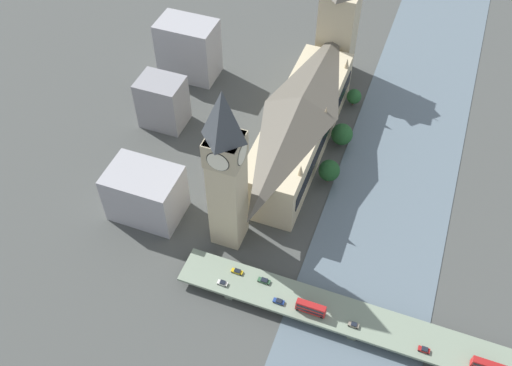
% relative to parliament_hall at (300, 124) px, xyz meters
% --- Properties ---
extents(ground_plane, '(600.00, 600.00, 0.00)m').
position_rel_parliament_hall_xyz_m(ground_plane, '(-14.89, 8.00, -15.08)').
color(ground_plane, '#424442').
extents(river_water, '(50.38, 360.00, 0.30)m').
position_rel_parliament_hall_xyz_m(river_water, '(-46.08, 8.00, -14.93)').
color(river_water, slate).
rests_on(river_water, ground_plane).
extents(parliament_hall, '(24.24, 94.05, 30.38)m').
position_rel_parliament_hall_xyz_m(parliament_hall, '(0.00, 0.00, 0.00)').
color(parliament_hall, '#C1B28E').
rests_on(parliament_hall, ground_plane).
extents(clock_tower, '(12.95, 12.95, 74.77)m').
position_rel_parliament_hall_xyz_m(clock_tower, '(10.83, 56.89, 24.40)').
color(clock_tower, '#C1B28E').
rests_on(clock_tower, ground_plane).
extents(victoria_tower, '(17.38, 17.38, 58.73)m').
position_rel_parliament_hall_xyz_m(victoria_tower, '(0.05, -59.72, 12.29)').
color(victoria_tower, '#C1B28E').
rests_on(victoria_tower, ground_plane).
extents(road_bridge, '(132.76, 14.59, 4.79)m').
position_rel_parliament_hall_xyz_m(road_bridge, '(-46.08, 78.06, -11.24)').
color(road_bridge, '#5D6A59').
rests_on(road_bridge, ground_plane).
extents(double_decker_bus_lead, '(10.85, 2.50, 5.06)m').
position_rel_parliament_hall_xyz_m(double_decker_bus_lead, '(-29.97, 81.19, -7.50)').
color(double_decker_bus_lead, red).
rests_on(double_decker_bus_lead, road_bridge).
extents(double_decker_bus_mid, '(10.97, 2.55, 4.66)m').
position_rel_parliament_hall_xyz_m(double_decker_bus_mid, '(-90.56, 81.33, -7.72)').
color(double_decker_bus_mid, red).
rests_on(double_decker_bus_mid, road_bridge).
extents(car_northbound_lead, '(4.12, 1.81, 1.39)m').
position_rel_parliament_hall_xyz_m(car_northbound_lead, '(-18.24, 81.48, -9.59)').
color(car_northbound_lead, navy).
rests_on(car_northbound_lead, road_bridge).
extents(car_northbound_mid, '(4.67, 1.89, 1.38)m').
position_rel_parliament_hall_xyz_m(car_northbound_mid, '(-10.39, 75.26, -9.61)').
color(car_northbound_mid, '#2D5638').
rests_on(car_northbound_mid, road_bridge).
extents(car_northbound_tail, '(3.83, 1.76, 1.37)m').
position_rel_parliament_hall_xyz_m(car_northbound_tail, '(-45.62, 81.13, -9.60)').
color(car_northbound_tail, slate).
rests_on(car_northbound_tail, road_bridge).
extents(car_southbound_lead, '(3.96, 1.82, 1.51)m').
position_rel_parliament_hall_xyz_m(car_southbound_lead, '(-70.13, 81.80, -9.55)').
color(car_southbound_lead, maroon).
rests_on(car_southbound_lead, road_bridge).
extents(car_southbound_mid, '(3.89, 1.81, 1.42)m').
position_rel_parliament_hall_xyz_m(car_southbound_mid, '(3.55, 81.51, -9.59)').
color(car_southbound_mid, silver).
rests_on(car_southbound_mid, road_bridge).
extents(car_southbound_tail, '(4.47, 1.77, 1.38)m').
position_rel_parliament_hall_xyz_m(car_southbound_tail, '(0.38, 74.98, -9.60)').
color(car_southbound_tail, gold).
rests_on(car_southbound_tail, road_bridge).
extents(city_block_west, '(28.69, 20.18, 22.88)m').
position_rel_parliament_hall_xyz_m(city_block_west, '(47.04, 57.17, -3.64)').
color(city_block_west, '#939399').
rests_on(city_block_west, ground_plane).
extents(city_block_center, '(20.46, 15.99, 24.53)m').
position_rel_parliament_hall_xyz_m(city_block_center, '(65.20, 5.22, -2.81)').
color(city_block_center, gray).
rests_on(city_block_center, ground_plane).
extents(city_block_east, '(28.73, 18.30, 30.26)m').
position_rel_parliament_hall_xyz_m(city_block_east, '(69.44, -33.15, 0.05)').
color(city_block_east, '#939399').
rests_on(city_block_east, ground_plane).
extents(tree_embankment_near, '(7.24, 7.24, 8.98)m').
position_rel_parliament_hall_xyz_m(tree_embankment_near, '(-16.28, -38.14, -9.73)').
color(tree_embankment_near, brown).
rests_on(tree_embankment_near, ground_plane).
extents(tree_embankment_mid, '(9.91, 9.91, 11.28)m').
position_rel_parliament_hall_xyz_m(tree_embankment_mid, '(-17.69, -9.15, -8.76)').
color(tree_embankment_mid, brown).
rests_on(tree_embankment_mid, ground_plane).
extents(tree_embankment_far, '(9.28, 9.28, 11.69)m').
position_rel_parliament_hall_xyz_m(tree_embankment_far, '(-18.34, 15.16, -8.04)').
color(tree_embankment_far, brown).
rests_on(tree_embankment_far, ground_plane).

